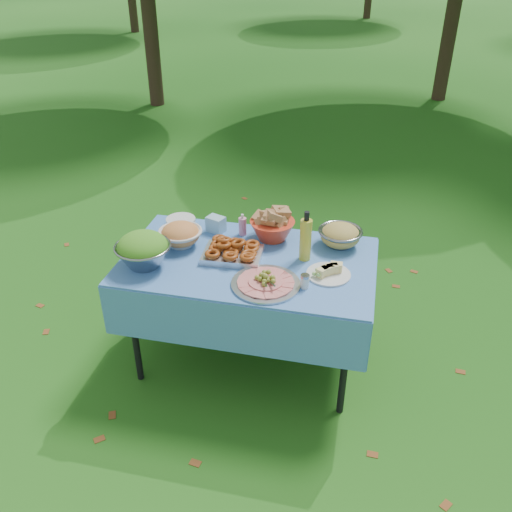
{
  "coord_description": "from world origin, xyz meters",
  "views": [
    {
      "loc": [
        0.63,
        -2.61,
        2.41
      ],
      "look_at": [
        0.05,
        0.0,
        0.79
      ],
      "focal_mm": 38.0,
      "sensor_mm": 36.0,
      "label": 1
    }
  ],
  "objects_px": {
    "charcuterie_platter": "(266,278)",
    "bread_bowl": "(272,225)",
    "salad_bowl": "(143,250)",
    "picnic_table": "(248,312)",
    "oil_bottle": "(306,236)",
    "pasta_bowl_steel": "(340,235)",
    "plate_stack": "(181,222)"
  },
  "relations": [
    {
      "from": "picnic_table",
      "to": "bread_bowl",
      "type": "xyz_separation_m",
      "value": [
        0.09,
        0.28,
        0.47
      ]
    },
    {
      "from": "picnic_table",
      "to": "pasta_bowl_steel",
      "type": "bearing_deg",
      "value": 29.91
    },
    {
      "from": "pasta_bowl_steel",
      "to": "picnic_table",
      "type": "bearing_deg",
      "value": -150.09
    },
    {
      "from": "salad_bowl",
      "to": "picnic_table",
      "type": "bearing_deg",
      "value": 18.43
    },
    {
      "from": "salad_bowl",
      "to": "charcuterie_platter",
      "type": "height_order",
      "value": "salad_bowl"
    },
    {
      "from": "oil_bottle",
      "to": "salad_bowl",
      "type": "bearing_deg",
      "value": -162.93
    },
    {
      "from": "bread_bowl",
      "to": "oil_bottle",
      "type": "distance_m",
      "value": 0.31
    },
    {
      "from": "bread_bowl",
      "to": "charcuterie_platter",
      "type": "height_order",
      "value": "bread_bowl"
    },
    {
      "from": "salad_bowl",
      "to": "charcuterie_platter",
      "type": "xyz_separation_m",
      "value": [
        0.72,
        -0.04,
        -0.06
      ]
    },
    {
      "from": "picnic_table",
      "to": "salad_bowl",
      "type": "distance_m",
      "value": 0.77
    },
    {
      "from": "pasta_bowl_steel",
      "to": "oil_bottle",
      "type": "height_order",
      "value": "oil_bottle"
    },
    {
      "from": "bread_bowl",
      "to": "plate_stack",
      "type": "bearing_deg",
      "value": 175.92
    },
    {
      "from": "pasta_bowl_steel",
      "to": "charcuterie_platter",
      "type": "xyz_separation_m",
      "value": [
        -0.35,
        -0.52,
        -0.03
      ]
    },
    {
      "from": "pasta_bowl_steel",
      "to": "charcuterie_platter",
      "type": "bearing_deg",
      "value": -123.91
    },
    {
      "from": "salad_bowl",
      "to": "plate_stack",
      "type": "relative_size",
      "value": 1.65
    },
    {
      "from": "bread_bowl",
      "to": "pasta_bowl_steel",
      "type": "xyz_separation_m",
      "value": [
        0.42,
        0.01,
        -0.02
      ]
    },
    {
      "from": "picnic_table",
      "to": "charcuterie_platter",
      "type": "distance_m",
      "value": 0.51
    },
    {
      "from": "bread_bowl",
      "to": "picnic_table",
      "type": "bearing_deg",
      "value": -107.26
    },
    {
      "from": "oil_bottle",
      "to": "plate_stack",
      "type": "bearing_deg",
      "value": 164.03
    },
    {
      "from": "plate_stack",
      "to": "charcuterie_platter",
      "type": "relative_size",
      "value": 0.5
    },
    {
      "from": "pasta_bowl_steel",
      "to": "oil_bottle",
      "type": "bearing_deg",
      "value": -131.75
    },
    {
      "from": "oil_bottle",
      "to": "charcuterie_platter",
      "type": "bearing_deg",
      "value": -117.82
    },
    {
      "from": "picnic_table",
      "to": "salad_bowl",
      "type": "relative_size",
      "value": 4.65
    },
    {
      "from": "charcuterie_platter",
      "to": "oil_bottle",
      "type": "height_order",
      "value": "oil_bottle"
    },
    {
      "from": "oil_bottle",
      "to": "picnic_table",
      "type": "bearing_deg",
      "value": -165.37
    },
    {
      "from": "bread_bowl",
      "to": "pasta_bowl_steel",
      "type": "distance_m",
      "value": 0.42
    },
    {
      "from": "picnic_table",
      "to": "plate_stack",
      "type": "height_order",
      "value": "plate_stack"
    },
    {
      "from": "salad_bowl",
      "to": "bread_bowl",
      "type": "relative_size",
      "value": 1.13
    },
    {
      "from": "plate_stack",
      "to": "charcuterie_platter",
      "type": "distance_m",
      "value": 0.88
    },
    {
      "from": "charcuterie_platter",
      "to": "bread_bowl",
      "type": "bearing_deg",
      "value": 97.31
    },
    {
      "from": "salad_bowl",
      "to": "oil_bottle",
      "type": "height_order",
      "value": "oil_bottle"
    },
    {
      "from": "plate_stack",
      "to": "oil_bottle",
      "type": "distance_m",
      "value": 0.89
    }
  ]
}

